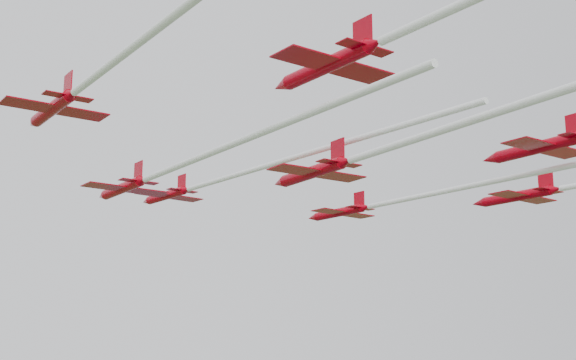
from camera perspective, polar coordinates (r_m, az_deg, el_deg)
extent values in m
cylinder|color=#AF0010|center=(99.66, -8.66, -1.09)|extent=(4.52, 7.69, 1.04)
cone|color=#AF0010|center=(103.81, -10.05, -1.51)|extent=(1.70, 1.99, 1.04)
cone|color=#AF0010|center=(95.81, -7.24, -0.67)|extent=(1.36, 1.44, 0.95)
ellipsoid|color=black|center=(101.34, -9.20, -1.05)|extent=(0.76, 0.99, 0.30)
cube|color=#AF0010|center=(98.97, -8.44, -1.16)|extent=(8.58, 5.93, 0.09)
cube|color=#AF0010|center=(96.56, -7.53, -0.76)|extent=(3.91, 2.71, 0.08)
cube|color=#AF0010|center=(96.93, -7.57, -0.17)|extent=(0.84, 1.57, 1.90)
cylinder|color=white|center=(78.58, 1.36, 1.87)|extent=(19.55, 38.60, 0.57)
cylinder|color=#AF0010|center=(77.28, -11.70, -0.57)|extent=(3.89, 7.45, 0.99)
cone|color=#AF0010|center=(81.46, -13.05, -1.12)|extent=(1.54, 1.88, 0.99)
cone|color=#AF0010|center=(73.40, -10.29, 0.01)|extent=(1.25, 1.35, 0.90)
ellipsoid|color=black|center=(78.97, -12.23, -0.54)|extent=(0.68, 0.94, 0.29)
cube|color=#AF0010|center=(76.59, -11.48, -0.64)|extent=(8.22, 5.24, 0.09)
cube|color=#AF0010|center=(74.15, -10.57, -0.11)|extent=(3.74, 2.40, 0.07)
cube|color=#AF0010|center=(74.53, -10.60, 0.61)|extent=(0.71, 1.53, 1.80)
cylinder|color=white|center=(57.91, -2.37, 3.19)|extent=(14.30, 32.97, 0.54)
cylinder|color=#AF0010|center=(96.35, 3.65, -2.31)|extent=(4.45, 7.56, 1.03)
cone|color=#AF0010|center=(99.85, 1.77, -2.70)|extent=(1.67, 1.96, 1.03)
cone|color=#AF0010|center=(93.16, 5.55, -1.92)|extent=(1.33, 1.42, 0.93)
ellipsoid|color=black|center=(97.76, 2.90, -2.25)|extent=(0.75, 0.97, 0.30)
cube|color=#AF0010|center=(95.77, 3.96, -2.39)|extent=(8.43, 5.83, 0.09)
cube|color=#AF0010|center=(93.78, 5.17, -2.00)|extent=(3.84, 2.66, 0.07)
cube|color=#AF0010|center=(94.10, 5.08, -1.40)|extent=(0.83, 1.55, 1.87)
cylinder|color=white|center=(81.88, 14.33, -0.11)|extent=(15.80, 31.03, 0.56)
cylinder|color=#AF0010|center=(64.31, -16.42, 4.87)|extent=(3.71, 7.50, 0.99)
cone|color=#AF0010|center=(68.57, -17.65, 3.86)|extent=(1.51, 1.87, 0.99)
cone|color=#AF0010|center=(60.34, -15.11, 5.95)|extent=(1.23, 1.34, 0.90)
ellipsoid|color=black|center=(66.06, -16.90, 4.76)|extent=(0.66, 0.94, 0.29)
cube|color=#AF0010|center=(63.58, -16.23, 4.85)|extent=(8.24, 5.07, 0.09)
cube|color=#AF0010|center=(61.12, -15.38, 5.73)|extent=(3.75, 2.32, 0.07)
cube|color=#AF0010|center=(61.59, -15.38, 6.56)|extent=(0.67, 1.54, 1.80)
cylinder|color=#AF0010|center=(75.75, 1.72, 0.55)|extent=(4.38, 9.06, 1.19)
cone|color=#AF0010|center=(80.25, -0.59, -0.21)|extent=(1.81, 2.25, 1.19)
cone|color=#AF0010|center=(71.65, 4.16, 1.36)|extent=(1.48, 1.60, 1.09)
ellipsoid|color=black|center=(77.58, 0.79, 0.56)|extent=(0.79, 1.13, 0.35)
cube|color=#AF0010|center=(75.00, 2.11, 0.48)|extent=(9.94, 6.02, 0.11)
cube|color=#AF0010|center=(72.44, 3.66, 1.19)|extent=(4.52, 2.75, 0.09)
cube|color=#AF0010|center=(72.90, 3.55, 2.07)|extent=(0.79, 1.87, 2.17)
cylinder|color=white|center=(59.57, 14.35, 4.60)|extent=(12.30, 31.18, 0.65)
cylinder|color=#AF0010|center=(96.36, 15.96, -1.12)|extent=(4.96, 8.66, 1.17)
cone|color=#AF0010|center=(99.55, 13.40, -1.63)|extent=(1.88, 2.23, 1.17)
cone|color=#AF0010|center=(93.55, 18.52, -0.61)|extent=(1.51, 1.61, 1.06)
ellipsoid|color=black|center=(97.66, 14.93, -1.08)|extent=(0.84, 1.10, 0.34)
cube|color=#AF0010|center=(95.83, 16.38, -1.19)|extent=(9.64, 6.54, 0.11)
cube|color=#AF0010|center=(94.08, 18.00, -0.71)|extent=(4.39, 2.99, 0.09)
cube|color=#AF0010|center=(94.43, 17.85, -0.04)|extent=(0.92, 1.77, 2.13)
cylinder|color=#AF0010|center=(54.40, 2.75, 8.14)|extent=(4.35, 8.15, 1.09)
cone|color=#AF0010|center=(58.19, -0.45, 6.71)|extent=(1.71, 2.07, 1.09)
cone|color=#AF0010|center=(51.05, 6.21, 9.64)|extent=(1.38, 1.48, 0.99)
ellipsoid|color=black|center=(55.99, 1.45, 7.94)|extent=(0.76, 1.03, 0.32)
cube|color=#AF0010|center=(53.74, 3.29, 8.13)|extent=(9.01, 5.83, 0.10)
cube|color=#AF0010|center=(51.69, 5.49, 9.34)|extent=(4.10, 2.67, 0.08)
cube|color=#AF0010|center=(52.24, 5.32, 10.38)|extent=(0.80, 1.67, 1.98)
cylinder|color=#AF0010|center=(76.38, 17.37, 2.23)|extent=(4.70, 8.78, 1.17)
cone|color=#AF0010|center=(79.59, 14.19, 1.44)|extent=(1.84, 2.23, 1.17)
ellipsoid|color=black|center=(77.70, 16.08, 2.22)|extent=(0.82, 1.11, 0.34)
cube|color=#AF0010|center=(75.83, 17.90, 2.16)|extent=(9.72, 6.30, 0.11)
cube|color=#AF0010|center=(74.54, 19.75, 3.70)|extent=(0.87, 1.80, 2.13)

